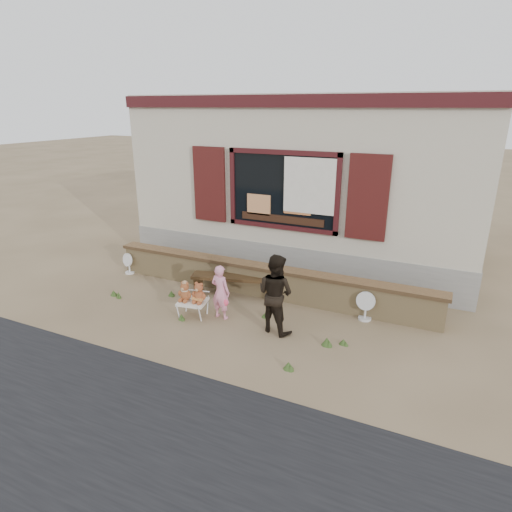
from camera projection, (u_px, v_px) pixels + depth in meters
The scene contains 12 objects.
ground at pixel (243, 315), 8.12m from camera, with size 80.00×80.00×0.00m, color brown.
shopfront at pixel (318, 176), 11.30m from camera, with size 8.04×5.13×4.00m.
brick_wall at pixel (264, 280), 8.87m from camera, with size 7.10×0.36×0.67m.
bench at pixel (233, 281), 8.86m from camera, with size 1.76×0.83×0.44m.
folding_chair at pixel (193, 302), 7.99m from camera, with size 0.59×0.54×0.32m.
teddy_bear_left at pixel (185, 291), 7.95m from camera, with size 0.28×0.24×0.38m, color brown, non-canonical shape.
teddy_bear_right at pixel (199, 292), 7.88m from camera, with size 0.29×0.25×0.40m, color brown, non-canonical shape.
child at pixel (221, 292), 7.87m from camera, with size 0.38×0.25×1.04m, color pink.
adult at pixel (275, 293), 7.35m from camera, with size 0.69×0.54×1.42m, color black.
fan_left at pixel (129, 263), 10.07m from camera, with size 0.32×0.21×0.50m.
fan_right at pixel (366, 306), 7.86m from camera, with size 0.36×0.24×0.57m.
grass_tufts at pixel (242, 320), 7.81m from camera, with size 5.00×1.86×0.16m.
Camera 1 is at (3.30, -6.51, 3.75)m, focal length 30.00 mm.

